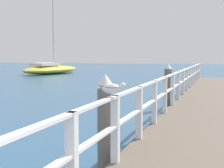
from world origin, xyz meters
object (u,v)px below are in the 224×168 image
(dock_piling_near, at_px, (105,122))
(dock_piling_far, at_px, (168,86))
(boat_2, at_px, (51,69))
(seagull_foreground, at_px, (112,88))

(dock_piling_near, distance_m, dock_piling_far, 7.28)
(dock_piling_far, xyz_separation_m, boat_2, (-16.15, 20.40, -0.37))
(dock_piling_near, height_order, seagull_foreground, dock_piling_near)
(dock_piling_far, relative_size, boat_2, 0.18)
(dock_piling_near, distance_m, boat_2, 32.04)
(dock_piling_far, xyz_separation_m, seagull_foreground, (0.39, -8.07, 0.70))
(dock_piling_near, bearing_deg, dock_piling_far, 90.00)
(dock_piling_far, bearing_deg, boat_2, 128.37)
(seagull_foreground, bearing_deg, boat_2, -173.18)
(seagull_foreground, bearing_deg, dock_piling_far, 159.42)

